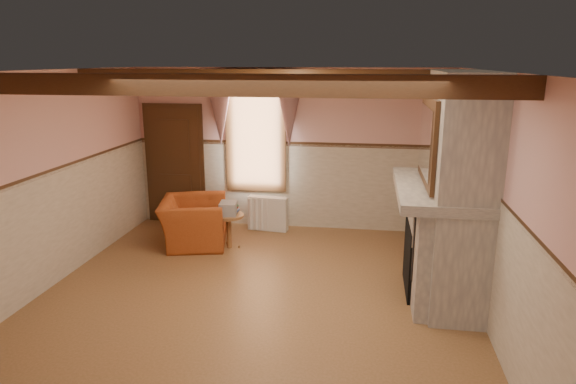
% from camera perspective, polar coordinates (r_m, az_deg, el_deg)
% --- Properties ---
extents(floor, '(5.50, 6.00, 0.01)m').
position_cam_1_polar(floor, '(6.61, -3.85, -11.77)').
color(floor, brown).
rests_on(floor, ground).
extents(ceiling, '(5.50, 6.00, 0.01)m').
position_cam_1_polar(ceiling, '(5.93, -4.32, 13.27)').
color(ceiling, silver).
rests_on(ceiling, wall_back).
extents(wall_back, '(5.50, 0.02, 2.80)m').
position_cam_1_polar(wall_back, '(9.01, 0.20, 4.76)').
color(wall_back, '#DA9E97').
rests_on(wall_back, floor).
extents(wall_front, '(5.50, 0.02, 2.80)m').
position_cam_1_polar(wall_front, '(3.44, -15.54, -12.33)').
color(wall_front, '#DA9E97').
rests_on(wall_front, floor).
extents(wall_left, '(0.02, 6.00, 2.80)m').
position_cam_1_polar(wall_left, '(7.24, -25.79, 0.90)').
color(wall_left, '#DA9E97').
rests_on(wall_left, floor).
extents(wall_right, '(0.02, 6.00, 2.80)m').
position_cam_1_polar(wall_right, '(6.14, 21.83, -0.94)').
color(wall_right, '#DA9E97').
rests_on(wall_right, floor).
extents(wainscot, '(5.50, 6.00, 1.50)m').
position_cam_1_polar(wainscot, '(6.32, -3.97, -5.66)').
color(wainscot, beige).
rests_on(wainscot, floor).
extents(chair_rail, '(5.50, 6.00, 0.08)m').
position_cam_1_polar(chair_rail, '(6.10, -4.09, 0.97)').
color(chair_rail, black).
rests_on(chair_rail, wainscot).
extents(firebox, '(0.20, 0.95, 0.90)m').
position_cam_1_polar(firebox, '(6.87, 13.86, -7.04)').
color(firebox, black).
rests_on(firebox, floor).
extents(armchair, '(1.24, 1.34, 0.74)m').
position_cam_1_polar(armchair, '(8.47, -10.46, -3.28)').
color(armchair, '#994219').
rests_on(armchair, floor).
extents(side_table, '(0.61, 0.61, 0.55)m').
position_cam_1_polar(side_table, '(8.25, -6.58, -4.33)').
color(side_table, brown).
rests_on(side_table, floor).
extents(book_stack, '(0.30, 0.35, 0.20)m').
position_cam_1_polar(book_stack, '(8.15, -6.63, -1.81)').
color(book_stack, '#B7AD8C').
rests_on(book_stack, side_table).
extents(radiator, '(0.72, 0.25, 0.60)m').
position_cam_1_polar(radiator, '(9.03, -2.24, -2.40)').
color(radiator, silver).
rests_on(radiator, floor).
extents(bowl, '(0.31, 0.31, 0.08)m').
position_cam_1_polar(bowl, '(6.42, 16.72, 0.68)').
color(bowl, brown).
rests_on(bowl, mantel).
extents(mantel_clock, '(0.14, 0.24, 0.20)m').
position_cam_1_polar(mantel_clock, '(7.37, 15.77, 2.98)').
color(mantel_clock, black).
rests_on(mantel_clock, mantel).
extents(oil_lamp, '(0.11, 0.11, 0.28)m').
position_cam_1_polar(oil_lamp, '(6.86, 16.27, 2.45)').
color(oil_lamp, '#B39532').
rests_on(oil_lamp, mantel).
extents(candle_red, '(0.06, 0.06, 0.16)m').
position_cam_1_polar(candle_red, '(5.93, 17.35, -0.06)').
color(candle_red, '#AE1615').
rests_on(candle_red, mantel).
extents(jar_yellow, '(0.06, 0.06, 0.12)m').
position_cam_1_polar(jar_yellow, '(6.34, 16.82, 0.71)').
color(jar_yellow, yellow).
rests_on(jar_yellow, mantel).
extents(fireplace, '(0.85, 2.00, 2.80)m').
position_cam_1_polar(fireplace, '(6.64, 18.01, 0.52)').
color(fireplace, gray).
rests_on(fireplace, floor).
extents(mantel, '(1.05, 2.05, 0.12)m').
position_cam_1_polar(mantel, '(6.63, 16.45, 0.25)').
color(mantel, gray).
rests_on(mantel, fireplace).
extents(overmantel_mirror, '(0.06, 1.44, 1.04)m').
position_cam_1_polar(overmantel_mirror, '(6.49, 15.20, 5.55)').
color(overmantel_mirror, silver).
rests_on(overmantel_mirror, fireplace).
extents(door, '(1.10, 0.10, 2.10)m').
position_cam_1_polar(door, '(9.56, -12.42, 2.85)').
color(door, black).
rests_on(door, floor).
extents(window, '(1.06, 0.08, 2.02)m').
position_cam_1_polar(window, '(9.05, -3.61, 6.38)').
color(window, white).
rests_on(window, wall_back).
extents(window_drapes, '(1.30, 0.14, 1.40)m').
position_cam_1_polar(window_drapes, '(8.90, -3.80, 10.13)').
color(window_drapes, gray).
rests_on(window_drapes, wall_back).
extents(ceiling_beam_front, '(5.50, 0.18, 0.20)m').
position_cam_1_polar(ceiling_beam_front, '(4.78, -7.63, 11.70)').
color(ceiling_beam_front, black).
rests_on(ceiling_beam_front, ceiling).
extents(ceiling_beam_back, '(5.50, 0.18, 0.20)m').
position_cam_1_polar(ceiling_beam_back, '(7.11, -2.06, 12.69)').
color(ceiling_beam_back, black).
rests_on(ceiling_beam_back, ceiling).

